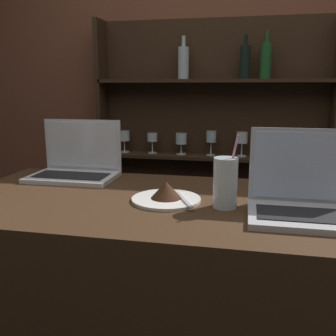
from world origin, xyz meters
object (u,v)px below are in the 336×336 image
Objects in this scene: cake_plate at (166,194)px; water_glass at (225,183)px; laptop_far at (306,197)px; laptop_near at (76,165)px.

cake_plate is 1.00× the size of water_glass.
laptop_far is 1.42× the size of cake_plate.
laptop_near is 0.90m from laptop_far.
laptop_far is 0.43m from cake_plate.
laptop_far is at bearing -19.40° from laptop_near.
laptop_near is at bearing 160.60° from laptop_far.
laptop_far is 1.42× the size of water_glass.
laptop_far is at bearing -6.55° from water_glass.
water_glass is (-0.23, 0.03, 0.02)m from laptop_far.
water_glass is (0.19, -0.03, 0.06)m from cake_plate.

